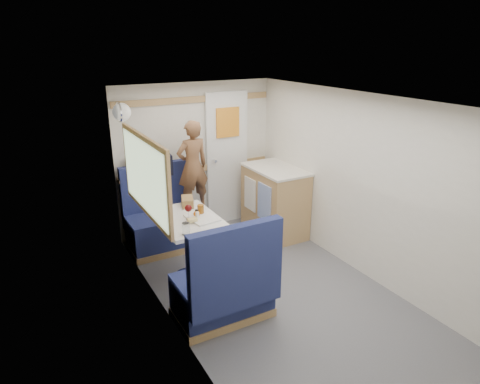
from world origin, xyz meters
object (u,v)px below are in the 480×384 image
bench_far (163,225)px  cheese_block (193,220)px  dinette_table (188,231)px  tumbler_mid (167,203)px  wine_glass (188,209)px  dome_light (122,112)px  bench_near (225,292)px  tumbler_left (186,229)px  pepper_grinder (197,214)px  person (193,166)px  duffel_bag (151,165)px  tray (202,218)px  beer_glass (201,210)px  bread_loaf (187,202)px  orange_fruit (197,214)px  galley_counter (275,201)px  salt_grinder (197,216)px

bench_far → cheese_block: (-0.01, -1.01, 0.45)m
dinette_table → tumbler_mid: bearing=103.2°
dinette_table → wine_glass: size_ratio=5.48×
bench_far → dome_light: size_ratio=5.25×
bench_near → tumbler_left: bearing=109.3°
wine_glass → tumbler_left: bearing=-116.5°
tumbler_left → pepper_grinder: size_ratio=1.27×
person → duffel_bag: bearing=-38.3°
tray → bench_far: bearing=97.5°
dome_light → beer_glass: 1.39m
duffel_bag → person: bearing=-24.8°
bread_loaf → wine_glass: bearing=-110.6°
dome_light → beer_glass: size_ratio=1.80×
dinette_table → bench_near: bearing=-90.0°
cheese_block → bread_loaf: size_ratio=0.41×
orange_fruit → beer_glass: bearing=43.3°
cheese_block → pepper_grinder: (0.09, 0.10, 0.01)m
galley_counter → dome_light: bearing=170.8°
tray → beer_glass: bearing=73.4°
dinette_table → tray: tray is taller
tray → tumbler_left: (-0.30, -0.28, 0.05)m
tumbler_left → beer_glass: tumbler_left is taller
tumbler_left → bread_loaf: tumbler_left is taller
orange_fruit → bench_near: bearing=-95.6°
cheese_block → wine_glass: (-0.00, 0.10, 0.09)m
beer_glass → pepper_grinder: beer_glass is taller
galley_counter → beer_glass: (-1.31, -0.53, 0.31)m
tumbler_mid → salt_grinder: (0.15, -0.48, -0.01)m
dinette_table → wine_glass: wine_glass is taller
tumbler_left → bread_loaf: bearing=66.6°
pepper_grinder → dinette_table: bearing=148.7°
dinette_table → tumbler_left: size_ratio=7.55×
orange_fruit → beer_glass: beer_glass is taller
tumbler_left → beer_glass: (0.33, 0.39, -0.01)m
dinette_table → bench_far: 0.90m
galley_counter → tray: (-1.34, -0.64, 0.26)m
person → wine_glass: bearing=59.5°
wine_glass → pepper_grinder: size_ratio=1.76×
person → duffel_bag: (-0.44, 0.29, 0.00)m
dinette_table → tumbler_mid: (-0.09, 0.38, 0.21)m
tumbler_left → pepper_grinder: 0.41m
tumbler_left → tumbler_mid: (0.08, 0.75, -0.00)m
tray → tumbler_left: 0.41m
bench_near → bread_loaf: size_ratio=4.54×
person → tray: bearing=67.8°
galley_counter → person: size_ratio=0.80×
dinette_table → duffel_bag: size_ratio=1.78×
tumbler_mid → pepper_grinder: bearing=-68.1°
cheese_block → tumbler_left: size_ratio=0.78×
salt_grinder → tumbler_left: bearing=-131.1°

